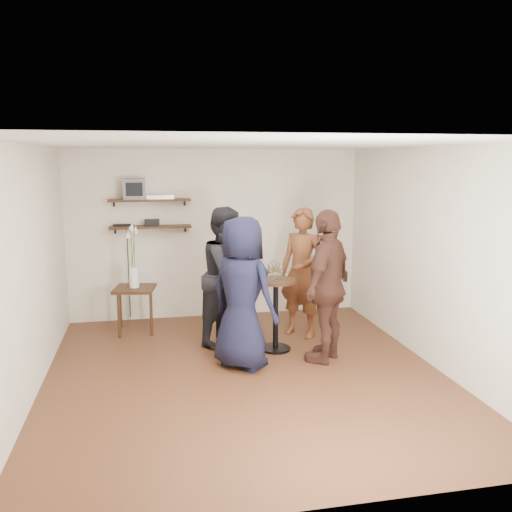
# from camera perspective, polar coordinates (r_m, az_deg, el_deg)

# --- Properties ---
(room) EXTENTS (4.58, 5.08, 2.68)m
(room) POSITION_cam_1_polar(r_m,az_deg,el_deg) (6.00, -1.15, -0.82)
(room) COLOR #482617
(room) RESTS_ON ground
(shelf_upper) EXTENTS (1.20, 0.25, 0.04)m
(shelf_upper) POSITION_cam_1_polar(r_m,az_deg,el_deg) (8.19, -11.13, 5.80)
(shelf_upper) COLOR black
(shelf_upper) RESTS_ON room
(shelf_lower) EXTENTS (1.20, 0.25, 0.04)m
(shelf_lower) POSITION_cam_1_polar(r_m,az_deg,el_deg) (8.23, -11.04, 3.02)
(shelf_lower) COLOR black
(shelf_lower) RESTS_ON room
(crt_monitor) EXTENTS (0.32, 0.30, 0.30)m
(crt_monitor) POSITION_cam_1_polar(r_m,az_deg,el_deg) (8.18, -12.69, 6.91)
(crt_monitor) COLOR #59595B
(crt_monitor) RESTS_ON shelf_upper
(dvd_deck) EXTENTS (0.40, 0.24, 0.06)m
(dvd_deck) POSITION_cam_1_polar(r_m,az_deg,el_deg) (8.19, -10.05, 6.17)
(dvd_deck) COLOR silver
(dvd_deck) RESTS_ON shelf_upper
(radio) EXTENTS (0.22, 0.10, 0.10)m
(radio) POSITION_cam_1_polar(r_m,az_deg,el_deg) (8.22, -10.90, 3.49)
(radio) COLOR black
(radio) RESTS_ON shelf_lower
(power_strip) EXTENTS (0.30, 0.05, 0.03)m
(power_strip) POSITION_cam_1_polar(r_m,az_deg,el_deg) (8.28, -13.78, 3.19)
(power_strip) COLOR black
(power_strip) RESTS_ON shelf_lower
(side_table) EXTENTS (0.63, 0.63, 0.66)m
(side_table) POSITION_cam_1_polar(r_m,az_deg,el_deg) (7.89, -12.64, -3.99)
(side_table) COLOR black
(side_table) RESTS_ON room
(vase_lilies) EXTENTS (0.19, 0.19, 0.94)m
(vase_lilies) POSITION_cam_1_polar(r_m,az_deg,el_deg) (7.80, -12.76, -1.10)
(vase_lilies) COLOR white
(vase_lilies) RESTS_ON side_table
(drinks_table) EXTENTS (0.51, 0.51, 0.93)m
(drinks_table) POSITION_cam_1_polar(r_m,az_deg,el_deg) (6.98, 2.09, -5.16)
(drinks_table) COLOR black
(drinks_table) RESTS_ON room
(wine_glass_fl) EXTENTS (0.07, 0.07, 0.21)m
(wine_glass_fl) POSITION_cam_1_polar(r_m,az_deg,el_deg) (6.83, 1.52, -1.40)
(wine_glass_fl) COLOR silver
(wine_glass_fl) RESTS_ON drinks_table
(wine_glass_fr) EXTENTS (0.06, 0.06, 0.19)m
(wine_glass_fr) POSITION_cam_1_polar(r_m,az_deg,el_deg) (6.87, 2.58, -1.42)
(wine_glass_fr) COLOR silver
(wine_glass_fr) RESTS_ON drinks_table
(wine_glass_bl) EXTENTS (0.07, 0.07, 0.22)m
(wine_glass_bl) POSITION_cam_1_polar(r_m,az_deg,el_deg) (6.93, 1.85, -1.20)
(wine_glass_bl) COLOR silver
(wine_glass_bl) RESTS_ON drinks_table
(wine_glass_br) EXTENTS (0.07, 0.07, 0.21)m
(wine_glass_br) POSITION_cam_1_polar(r_m,az_deg,el_deg) (6.88, 2.26, -1.31)
(wine_glass_br) COLOR silver
(wine_glass_br) RESTS_ON drinks_table
(person_plaid) EXTENTS (0.77, 0.77, 1.80)m
(person_plaid) POSITION_cam_1_polar(r_m,az_deg,el_deg) (7.52, 4.85, -1.74)
(person_plaid) COLOR #A61220
(person_plaid) RESTS_ON room
(person_dark) EXTENTS (1.10, 1.13, 1.83)m
(person_dark) POSITION_cam_1_polar(r_m,az_deg,el_deg) (7.23, -3.02, -2.06)
(person_dark) COLOR black
(person_dark) RESTS_ON room
(person_navy) EXTENTS (1.02, 1.04, 1.80)m
(person_navy) POSITION_cam_1_polar(r_m,az_deg,el_deg) (6.34, -1.46, -3.91)
(person_navy) COLOR black
(person_navy) RESTS_ON room
(person_brown) EXTENTS (1.07, 1.12, 1.86)m
(person_brown) POSITION_cam_1_polar(r_m,az_deg,el_deg) (6.60, 7.56, -3.16)
(person_brown) COLOR #41241C
(person_brown) RESTS_ON room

